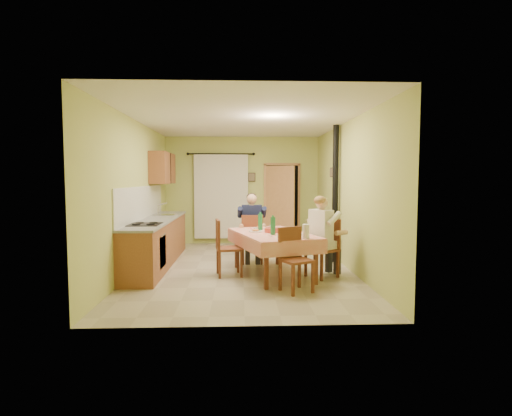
{
  "coord_description": "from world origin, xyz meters",
  "views": [
    {
      "loc": [
        -0.05,
        -7.52,
        1.71
      ],
      "look_at": [
        0.25,
        0.1,
        1.15
      ],
      "focal_mm": 28.0,
      "sensor_mm": 36.0,
      "label": 1
    }
  ],
  "objects_px": {
    "dining_table": "(273,254)",
    "chair_right": "(322,260)",
    "chair_near": "(296,273)",
    "chair_far": "(252,249)",
    "man_right": "(322,227)",
    "chair_left": "(228,259)",
    "stove_flue": "(335,212)",
    "man_far": "(252,220)"
  },
  "relations": [
    {
      "from": "chair_far",
      "to": "man_right",
      "type": "relative_size",
      "value": 0.71
    },
    {
      "from": "chair_left",
      "to": "chair_near",
      "type": "bearing_deg",
      "value": 36.34
    },
    {
      "from": "stove_flue",
      "to": "chair_right",
      "type": "bearing_deg",
      "value": -111.67
    },
    {
      "from": "chair_far",
      "to": "chair_right",
      "type": "height_order",
      "value": "chair_right"
    },
    {
      "from": "dining_table",
      "to": "stove_flue",
      "type": "xyz_separation_m",
      "value": [
        1.38,
        1.17,
        0.65
      ]
    },
    {
      "from": "dining_table",
      "to": "man_right",
      "type": "relative_size",
      "value": 1.54
    },
    {
      "from": "chair_near",
      "to": "chair_far",
      "type": "bearing_deg",
      "value": -99.98
    },
    {
      "from": "chair_right",
      "to": "man_right",
      "type": "height_order",
      "value": "man_right"
    },
    {
      "from": "chair_left",
      "to": "man_right",
      "type": "xyz_separation_m",
      "value": [
        1.63,
        -0.17,
        0.59
      ]
    },
    {
      "from": "dining_table",
      "to": "stove_flue",
      "type": "relative_size",
      "value": 0.76
    },
    {
      "from": "man_right",
      "to": "man_far",
      "type": "bearing_deg",
      "value": 10.97
    },
    {
      "from": "chair_far",
      "to": "stove_flue",
      "type": "xyz_separation_m",
      "value": [
        1.72,
        0.12,
        0.73
      ]
    },
    {
      "from": "dining_table",
      "to": "chair_right",
      "type": "xyz_separation_m",
      "value": [
        0.86,
        -0.14,
        -0.09
      ]
    },
    {
      "from": "dining_table",
      "to": "chair_right",
      "type": "height_order",
      "value": "chair_right"
    },
    {
      "from": "chair_left",
      "to": "man_far",
      "type": "bearing_deg",
      "value": 148.11
    },
    {
      "from": "dining_table",
      "to": "stove_flue",
      "type": "bearing_deg",
      "value": 23.3
    },
    {
      "from": "chair_far",
      "to": "stove_flue",
      "type": "height_order",
      "value": "stove_flue"
    },
    {
      "from": "man_far",
      "to": "stove_flue",
      "type": "relative_size",
      "value": 0.5
    },
    {
      "from": "dining_table",
      "to": "chair_left",
      "type": "bearing_deg",
      "value": 161.58
    },
    {
      "from": "chair_far",
      "to": "chair_near",
      "type": "bearing_deg",
      "value": -75.44
    },
    {
      "from": "dining_table",
      "to": "chair_left",
      "type": "height_order",
      "value": "chair_left"
    },
    {
      "from": "chair_left",
      "to": "man_far",
      "type": "distance_m",
      "value": 1.28
    },
    {
      "from": "chair_far",
      "to": "chair_near",
      "type": "xyz_separation_m",
      "value": [
        0.61,
        -2.08,
        -0.0
      ]
    },
    {
      "from": "man_far",
      "to": "man_right",
      "type": "relative_size",
      "value": 1.0
    },
    {
      "from": "man_far",
      "to": "man_right",
      "type": "bearing_deg",
      "value": -47.49
    },
    {
      "from": "chair_far",
      "to": "stove_flue",
      "type": "distance_m",
      "value": 1.87
    },
    {
      "from": "chair_near",
      "to": "man_right",
      "type": "relative_size",
      "value": 0.7
    },
    {
      "from": "chair_far",
      "to": "dining_table",
      "type": "bearing_deg",
      "value": -73.89
    },
    {
      "from": "chair_near",
      "to": "chair_right",
      "type": "xyz_separation_m",
      "value": [
        0.59,
        0.89,
        0.0
      ]
    },
    {
      "from": "chair_right",
      "to": "chair_left",
      "type": "bearing_deg",
      "value": 51.21
    },
    {
      "from": "chair_left",
      "to": "stove_flue",
      "type": "relative_size",
      "value": 0.36
    },
    {
      "from": "chair_near",
      "to": "man_right",
      "type": "height_order",
      "value": "man_right"
    },
    {
      "from": "chair_near",
      "to": "stove_flue",
      "type": "distance_m",
      "value": 2.57
    },
    {
      "from": "chair_left",
      "to": "man_right",
      "type": "distance_m",
      "value": 1.74
    },
    {
      "from": "chair_near",
      "to": "man_far",
      "type": "height_order",
      "value": "man_far"
    },
    {
      "from": "chair_near",
      "to": "chair_left",
      "type": "height_order",
      "value": "chair_left"
    },
    {
      "from": "chair_near",
      "to": "dining_table",
      "type": "bearing_deg",
      "value": -101.6
    },
    {
      "from": "chair_far",
      "to": "man_right",
      "type": "distance_m",
      "value": 1.79
    },
    {
      "from": "chair_far",
      "to": "man_right",
      "type": "bearing_deg",
      "value": -47.16
    },
    {
      "from": "chair_right",
      "to": "chair_left",
      "type": "distance_m",
      "value": 1.65
    },
    {
      "from": "chair_far",
      "to": "chair_right",
      "type": "bearing_deg",
      "value": -46.64
    },
    {
      "from": "man_far",
      "to": "man_right",
      "type": "xyz_separation_m",
      "value": [
        1.18,
        -1.22,
        0.0
      ]
    }
  ]
}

